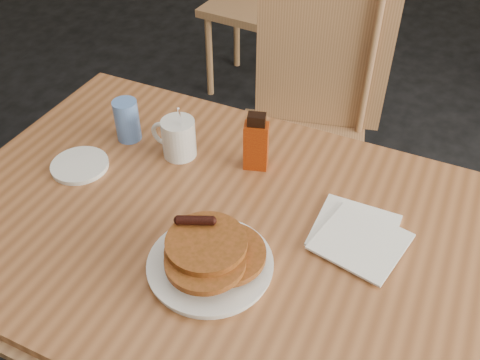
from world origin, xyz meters
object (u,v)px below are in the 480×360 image
at_px(coffee_mug, 178,137).
at_px(pancake_plate, 210,258).
at_px(main_table, 221,234).
at_px(blue_tumbler, 127,120).
at_px(chair_main_far, 309,114).
at_px(syrup_bottle, 256,143).

bearing_deg(coffee_mug, pancake_plate, -40.56).
distance_m(main_table, coffee_mug, 0.29).
distance_m(coffee_mug, blue_tumbler, 0.16).
distance_m(chair_main_far, syrup_bottle, 0.56).
distance_m(main_table, blue_tumbler, 0.43).
distance_m(pancake_plate, syrup_bottle, 0.35).
xyz_separation_m(main_table, blue_tumbler, (-0.37, 0.19, 0.10)).
distance_m(main_table, pancake_plate, 0.15).
xyz_separation_m(syrup_bottle, blue_tumbler, (-0.36, -0.03, -0.02)).
xyz_separation_m(pancake_plate, coffee_mug, (-0.25, 0.31, 0.02)).
distance_m(syrup_bottle, blue_tumbler, 0.36).
bearing_deg(main_table, syrup_bottle, 91.52).
height_order(main_table, coffee_mug, coffee_mug).
bearing_deg(chair_main_far, pancake_plate, -98.85).
relative_size(main_table, syrup_bottle, 8.58).
bearing_deg(chair_main_far, blue_tumbler, -135.79).
relative_size(main_table, coffee_mug, 8.35).
distance_m(main_table, chair_main_far, 0.74).
relative_size(chair_main_far, pancake_plate, 3.74).
height_order(coffee_mug, syrup_bottle, coffee_mug).
distance_m(chair_main_far, coffee_mug, 0.61).
xyz_separation_m(main_table, chair_main_far, (-0.02, 0.73, -0.12)).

